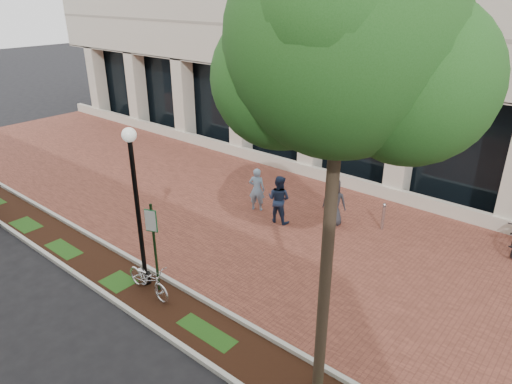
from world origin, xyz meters
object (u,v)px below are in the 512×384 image
Objects in this scene: parking_sign at (153,237)px; bollard at (383,216)px; lamppost at (137,201)px; pedestrian_right at (334,202)px; pedestrian_left at (257,189)px; pedestrian_mid at (279,199)px; street_tree at (346,56)px; locked_bicycle at (148,279)px.

bollard is (3.10, 6.99, -1.13)m from parking_sign.
pedestrian_right is at bearing 71.04° from lamppost.
pedestrian_left is at bearing -4.57° from pedestrian_right.
bollard is (3.03, 1.76, -0.35)m from pedestrian_mid.
bollard is at bearing -174.53° from pedestrian_right.
parking_sign is at bearing 179.63° from street_tree.
pedestrian_mid is 1.75× the size of bollard.
locked_bicycle is 6.73m from pedestrian_right.
pedestrian_mid reaches higher than pedestrian_right.
lamppost is at bearing 50.33° from pedestrian_right.
parking_sign is at bearing 77.66° from pedestrian_left.
lamppost is 2.63× the size of locked_bicycle.
locked_bicycle is 7.89m from bollard.
street_tree is at bearing 126.11° from pedestrian_mid.
pedestrian_mid reaches higher than bollard.
parking_sign is 2.64× the size of bollard.
pedestrian_mid is (0.60, 5.24, -1.64)m from lamppost.
bollard is (-2.03, 7.02, -6.01)m from street_tree.
parking_sign is 0.58× the size of lamppost.
pedestrian_left reaches higher than bollard.
pedestrian_right is at bearing 119.09° from street_tree.
locked_bicycle is 0.99× the size of pedestrian_mid.
lamppost is at bearing 159.03° from parking_sign.
pedestrian_left is 0.98× the size of pedestrian_right.
locked_bicycle is 1.02× the size of pedestrian_right.
lamppost is 2.11m from locked_bicycle.
parking_sign is at bearing 54.79° from pedestrian_right.
pedestrian_left is 2.84m from pedestrian_right.
pedestrian_mid is 1.03× the size of pedestrian_right.
lamppost is at bearing 75.75° from pedestrian_mid.
street_tree is at bearing 114.74° from pedestrian_left.
parking_sign reaches higher than bollard.
pedestrian_left is 0.95× the size of pedestrian_mid.
parking_sign is 1.21m from locked_bicycle.
street_tree is at bearing -73.91° from bollard.
bollard is (3.63, 6.99, -1.99)m from lamppost.
street_tree reaches higher than parking_sign.
pedestrian_right is (1.70, 6.50, 0.38)m from locked_bicycle.
lamppost reaches higher than locked_bicycle.
bollard is at bearing 106.09° from street_tree.
pedestrian_right is at bearing 54.10° from parking_sign.
street_tree reaches higher than pedestrian_right.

